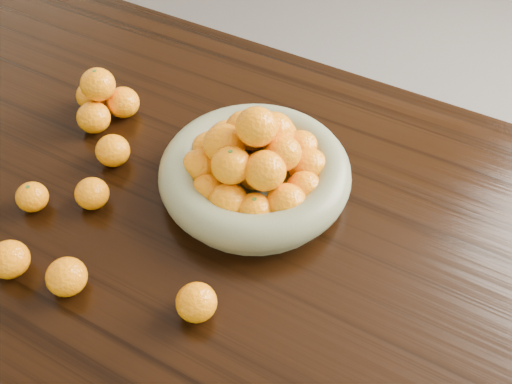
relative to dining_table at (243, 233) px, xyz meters
The scene contains 10 objects.
ground 0.66m from the dining_table, ahead, with size 5.00×5.00×0.00m, color #4B4947.
dining_table is the anchor object (origin of this frame).
fruit_bowl 0.15m from the dining_table, 91.45° to the left, with size 0.38×0.38×0.19m.
orange_pyramid 0.43m from the dining_table, 169.05° to the left, with size 0.15×0.14×0.13m.
loose_orange_0 0.42m from the dining_table, 150.25° to the right, with size 0.06×0.06×0.06m, color orange.
loose_orange_1 0.45m from the dining_table, 130.12° to the right, with size 0.07×0.07×0.07m, color orange.
loose_orange_2 0.37m from the dining_table, 118.28° to the right, with size 0.07×0.07×0.07m, color orange.
loose_orange_3 0.32m from the dining_table, behind, with size 0.07×0.07×0.07m, color orange.
loose_orange_4 0.31m from the dining_table, 151.39° to the right, with size 0.07×0.07×0.06m, color orange.
loose_orange_5 0.28m from the dining_table, 77.40° to the right, with size 0.07×0.07×0.06m, color orange.
Camera 1 is at (0.38, -0.62, 1.60)m, focal length 40.00 mm.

